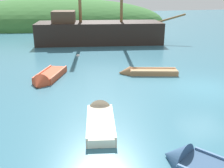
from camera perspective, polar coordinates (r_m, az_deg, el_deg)
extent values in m
plane|color=teal|center=(15.40, 19.44, -0.83)|extent=(120.00, 120.00, 0.00)
ellipsoid|color=#387033|center=(46.44, -12.05, 12.49)|extent=(38.07, 20.51, 8.21)
cube|color=black|center=(27.75, -2.70, 10.11)|extent=(12.99, 6.26, 2.92)
cube|color=#997A51|center=(27.57, -2.74, 13.00)|extent=(12.44, 5.85, 0.10)
cylinder|color=olive|center=(28.85, 12.58, 13.55)|extent=(2.94, 0.74, 0.97)
cube|color=#4C3828|center=(27.57, -10.25, 13.99)|extent=(2.68, 3.17, 1.10)
cube|color=beige|center=(10.35, -2.46, -8.92)|extent=(1.63, 2.99, 0.43)
cone|color=beige|center=(11.94, -2.64, -4.94)|extent=(1.11, 0.90, 0.98)
cube|color=white|center=(9.13, -2.28, -12.58)|extent=(0.94, 0.32, 0.30)
cube|color=white|center=(10.72, -2.53, -6.94)|extent=(0.97, 0.38, 0.05)
cube|color=white|center=(9.84, -2.41, -9.47)|extent=(0.97, 0.38, 0.05)
cube|color=white|center=(10.25, 0.22, -7.64)|extent=(0.68, 2.73, 0.07)
cube|color=white|center=(10.24, -5.18, -7.76)|extent=(0.68, 2.73, 0.07)
cube|color=#C64C2D|center=(16.78, -12.93, 1.75)|extent=(2.24, 3.09, 0.44)
cone|color=#C64C2D|center=(15.21, -15.37, -0.25)|extent=(1.27, 1.10, 1.07)
cube|color=#FF6E48|center=(18.01, -11.35, 3.25)|extent=(0.97, 0.54, 0.31)
cube|color=#FF6E48|center=(16.29, -13.61, 1.76)|extent=(1.02, 0.60, 0.05)
cube|color=#FF6E48|center=(17.18, -12.37, 2.75)|extent=(1.02, 0.60, 0.05)
cube|color=#FF6E48|center=(16.91, -14.65, 2.62)|extent=(1.26, 2.60, 0.07)
cube|color=#FF6E48|center=(16.52, -11.30, 2.50)|extent=(1.26, 2.60, 0.07)
cone|color=#335175|center=(8.79, 13.27, -15.10)|extent=(1.37, 1.23, 1.18)
cube|color=#9E7047|center=(17.18, 8.86, 2.34)|extent=(3.12, 1.75, 0.40)
cone|color=#9E7047|center=(17.02, 2.66, 2.39)|extent=(0.95, 1.05, 0.88)
cube|color=tan|center=(17.42, 13.57, 2.46)|extent=(0.36, 0.83, 0.28)
cube|color=tan|center=(17.07, 7.15, 2.80)|extent=(0.42, 0.86, 0.05)
cube|color=tan|center=(17.22, 10.61, 2.76)|extent=(0.42, 0.86, 0.05)
cube|color=tan|center=(17.51, 8.72, 3.45)|extent=(2.82, 0.93, 0.07)
cube|color=tan|center=(16.71, 9.09, 2.67)|extent=(2.82, 0.93, 0.07)
sphere|color=white|center=(22.15, -7.27, 5.97)|extent=(0.31, 0.31, 0.31)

